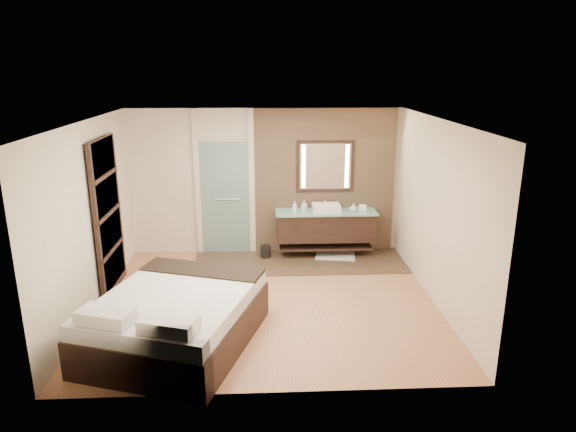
{
  "coord_description": "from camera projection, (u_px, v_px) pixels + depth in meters",
  "views": [
    {
      "loc": [
        -0.04,
        -7.07,
        3.42
      ],
      "look_at": [
        0.34,
        0.6,
        1.17
      ],
      "focal_mm": 32.0,
      "sensor_mm": 36.0,
      "label": 1
    }
  ],
  "objects": [
    {
      "name": "bed",
      "position": [
        176.0,
        319.0,
        6.48
      ],
      "size": [
        2.35,
        2.63,
        0.85
      ],
      "rotation": [
        0.0,
        0.0,
        -0.31
      ],
      "color": "black",
      "rests_on": "floor"
    },
    {
      "name": "bath_mat",
      "position": [
        335.0,
        255.0,
        9.57
      ],
      "size": [
        0.79,
        0.6,
        0.02
      ],
      "primitive_type": "cube",
      "rotation": [
        0.0,
        0.0,
        -0.15
      ],
      "color": "silver",
      "rests_on": "floor"
    },
    {
      "name": "tile_strip",
      "position": [
        300.0,
        262.0,
        9.3
      ],
      "size": [
        3.8,
        1.3,
        0.01
      ],
      "primitive_type": "cube",
      "color": "#3C2D20",
      "rests_on": "floor"
    },
    {
      "name": "floor",
      "position": [
        268.0,
        302.0,
        7.74
      ],
      "size": [
        5.0,
        5.0,
        0.0
      ],
      "primitive_type": "plane",
      "color": "#A16643",
      "rests_on": "ground"
    },
    {
      "name": "shoji_partition",
      "position": [
        108.0,
        216.0,
        7.86
      ],
      "size": [
        0.06,
        1.2,
        2.4
      ],
      "color": "black",
      "rests_on": "floor"
    },
    {
      "name": "soap_bottle_b",
      "position": [
        304.0,
        205.0,
        9.41
      ],
      "size": [
        0.11,
        0.11,
        0.19
      ],
      "primitive_type": "imported",
      "rotation": [
        0.0,
        0.0,
        -0.43
      ],
      "color": "#B2B2B2",
      "rests_on": "vanity"
    },
    {
      "name": "cup",
      "position": [
        363.0,
        208.0,
        9.39
      ],
      "size": [
        0.18,
        0.18,
        0.11
      ],
      "primitive_type": "imported",
      "rotation": [
        0.0,
        0.0,
        -0.34
      ],
      "color": "white",
      "rests_on": "vanity"
    },
    {
      "name": "waste_bin",
      "position": [
        266.0,
        252.0,
        9.48
      ],
      "size": [
        0.24,
        0.24,
        0.24
      ],
      "primitive_type": "cylinder",
      "rotation": [
        0.0,
        0.0,
        0.37
      ],
      "color": "black",
      "rests_on": "floor"
    },
    {
      "name": "tissue_box",
      "position": [
        362.0,
        208.0,
        9.38
      ],
      "size": [
        0.13,
        0.13,
        0.1
      ],
      "primitive_type": "cube",
      "rotation": [
        0.0,
        0.0,
        0.11
      ],
      "color": "white",
      "rests_on": "vanity"
    },
    {
      "name": "stone_wall",
      "position": [
        325.0,
        182.0,
        9.53
      ],
      "size": [
        2.6,
        0.08,
        2.7
      ],
      "primitive_type": "cube",
      "color": "#A77E5F",
      "rests_on": "floor"
    },
    {
      "name": "vanity",
      "position": [
        326.0,
        226.0,
        9.47
      ],
      "size": [
        1.85,
        0.55,
        0.88
      ],
      "color": "black",
      "rests_on": "stone_wall"
    },
    {
      "name": "mirror_unit",
      "position": [
        325.0,
        166.0,
        9.4
      ],
      "size": [
        1.06,
        0.04,
        0.96
      ],
      "color": "black",
      "rests_on": "stone_wall"
    },
    {
      "name": "frosted_door",
      "position": [
        225.0,
        194.0,
        9.5
      ],
      "size": [
        1.1,
        0.12,
        2.7
      ],
      "color": "#AAD7CE",
      "rests_on": "floor"
    },
    {
      "name": "soap_bottle_c",
      "position": [
        354.0,
        208.0,
        9.31
      ],
      "size": [
        0.14,
        0.14,
        0.16
      ],
      "primitive_type": "imported",
      "rotation": [
        0.0,
        0.0,
        0.09
      ],
      "color": "silver",
      "rests_on": "vanity"
    },
    {
      "name": "soap_bottle_a",
      "position": [
        295.0,
        207.0,
        9.27
      ],
      "size": [
        0.09,
        0.09,
        0.21
      ],
      "primitive_type": "imported",
      "rotation": [
        0.0,
        0.0,
        0.15
      ],
      "color": "white",
      "rests_on": "vanity"
    }
  ]
}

